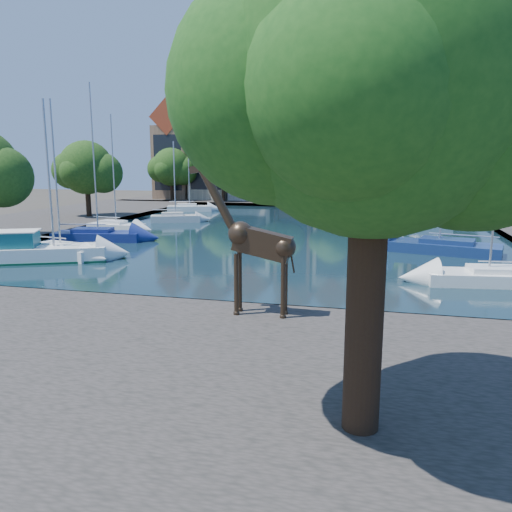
{
  "coord_description": "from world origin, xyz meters",
  "views": [
    {
      "loc": [
        7.62,
        -19.34,
        6.26
      ],
      "look_at": [
        2.76,
        0.95,
        2.28
      ],
      "focal_mm": 35.0,
      "sensor_mm": 36.0,
      "label": 1
    }
  ],
  "objects": [
    {
      "name": "far_tree_mid_west",
      "position": [
        -5.89,
        50.49,
        5.29
      ],
      "size": [
        7.8,
        6.0,
        8.0
      ],
      "color": "#332114",
      "rests_on": "far_quay"
    },
    {
      "name": "townhouse_west_end",
      "position": [
        -23.0,
        55.99,
        7.36
      ],
      "size": [
        5.44,
        9.18,
        14.93
      ],
      "color": "#876549",
      "rests_on": "far_quay"
    },
    {
      "name": "townhouse_east_end",
      "position": [
        15.0,
        55.99,
        7.11
      ],
      "size": [
        5.44,
        9.18,
        14.43
      ],
      "color": "brown",
      "rests_on": "far_quay"
    },
    {
      "name": "left_quay",
      "position": [
        -25.0,
        24.0,
        0.25
      ],
      "size": [
        14.0,
        52.0,
        0.5
      ],
      "primitive_type": "cube",
      "color": "#453F3C",
      "rests_on": "ground"
    },
    {
      "name": "far_quay",
      "position": [
        0.0,
        56.0,
        0.25
      ],
      "size": [
        60.0,
        16.0,
        0.5
      ],
      "primitive_type": "cube",
      "color": "#453F3C",
      "rests_on": "ground"
    },
    {
      "name": "townhouse_east_mid",
      "position": [
        8.5,
        55.99,
        8.1
      ],
      "size": [
        6.43,
        9.18,
        16.65
      ],
      "color": "beige",
      "rests_on": "far_quay"
    },
    {
      "name": "far_tree_far_west",
      "position": [
        -21.9,
        50.49,
        5.18
      ],
      "size": [
        7.28,
        5.6,
        7.68
      ],
      "color": "#332114",
      "rests_on": "far_quay"
    },
    {
      "name": "sailboat_left_d",
      "position": [
        -12.3,
        28.35,
        0.62
      ],
      "size": [
        5.25,
        3.45,
        8.11
      ],
      "color": "silver",
      "rests_on": "water_basin"
    },
    {
      "name": "water_basin",
      "position": [
        0.0,
        24.0,
        0.04
      ],
      "size": [
        38.0,
        50.0,
        0.08
      ],
      "primitive_type": "cube",
      "color": "black",
      "rests_on": "ground"
    },
    {
      "name": "near_quay",
      "position": [
        0.0,
        -7.0,
        0.25
      ],
      "size": [
        50.0,
        14.0,
        0.5
      ],
      "primitive_type": "cube",
      "color": "#453F3C",
      "rests_on": "ground"
    },
    {
      "name": "giraffe_statue",
      "position": [
        3.28,
        -1.5,
        3.28
      ],
      "size": [
        3.94,
        0.68,
        5.65
      ],
      "color": "#312418",
      "rests_on": "near_quay"
    },
    {
      "name": "far_tree_west",
      "position": [
        -13.91,
        50.49,
        5.08
      ],
      "size": [
        6.76,
        5.2,
        7.36
      ],
      "color": "#332114",
      "rests_on": "far_quay"
    },
    {
      "name": "townhouse_east_inner",
      "position": [
        2.0,
        55.99,
        7.73
      ],
      "size": [
        5.94,
        9.18,
        15.79
      ],
      "color": "tan",
      "rests_on": "far_quay"
    },
    {
      "name": "plane_tree",
      "position": [
        7.62,
        -9.01,
        7.67
      ],
      "size": [
        8.32,
        6.4,
        10.62
      ],
      "color": "#332114",
      "rests_on": "near_quay"
    },
    {
      "name": "far_tree_far_east",
      "position": [
        18.09,
        50.49,
        5.08
      ],
      "size": [
        6.76,
        5.2,
        7.36
      ],
      "color": "#332114",
      "rests_on": "far_quay"
    },
    {
      "name": "townhouse_west_inner",
      "position": [
        -10.5,
        55.99,
        7.35
      ],
      "size": [
        6.43,
        9.18,
        15.15
      ],
      "color": "silver",
      "rests_on": "far_quay"
    },
    {
      "name": "side_tree_left_far",
      "position": [
        -21.9,
        27.99,
        5.38
      ],
      "size": [
        7.28,
        5.6,
        7.88
      ],
      "color": "#332114",
      "rests_on": "left_quay"
    },
    {
      "name": "ground",
      "position": [
        0.0,
        0.0,
        0.0
      ],
      "size": [
        160.0,
        160.0,
        0.0
      ],
      "primitive_type": "plane",
      "color": "#38332B",
      "rests_on": "ground"
    },
    {
      "name": "sailboat_right_b",
      "position": [
        12.0,
        16.32,
        0.61
      ],
      "size": [
        8.28,
        4.62,
        11.05
      ],
      "color": "navy",
      "rests_on": "water_basin"
    },
    {
      "name": "motorsailer",
      "position": [
        -13.03,
        7.15,
        0.84
      ],
      "size": [
        8.61,
        5.54,
        9.83
      ],
      "color": "white",
      "rests_on": "water_basin"
    },
    {
      "name": "sailboat_right_c",
      "position": [
        12.0,
        30.22,
        0.58
      ],
      "size": [
        5.8,
        4.02,
        8.19
      ],
      "color": "white",
      "rests_on": "water_basin"
    },
    {
      "name": "sailboat_left_e",
      "position": [
        -15.0,
        39.42,
        0.59
      ],
      "size": [
        5.76,
        3.51,
        9.17
      ],
      "color": "white",
      "rests_on": "water_basin"
    },
    {
      "name": "sailboat_right_a",
      "position": [
        13.4,
        7.49,
        0.56
      ],
      "size": [
        6.46,
        2.96,
        9.08
      ],
      "color": "white",
      "rests_on": "water_basin"
    },
    {
      "name": "townhouse_west_mid",
      "position": [
        -17.0,
        55.99,
        8.23
      ],
      "size": [
        5.94,
        9.18,
        16.79
      ],
      "color": "#BBAE90",
      "rests_on": "far_quay"
    },
    {
      "name": "townhouse_center",
      "position": [
        -4.0,
        55.99,
        8.36
      ],
      "size": [
        5.44,
        9.18,
        16.93
      ],
      "color": "brown",
      "rests_on": "far_quay"
    },
    {
      "name": "sailboat_left_b",
      "position": [
        -13.52,
        15.55,
        0.62
      ],
      "size": [
        7.08,
        3.61,
        11.96
      ],
      "color": "navy",
      "rests_on": "water_basin"
    },
    {
      "name": "sailboat_right_d",
      "position": [
        15.0,
        39.12,
        0.6
      ],
      "size": [
        5.27,
        3.43,
        7.49
      ],
      "color": "white",
      "rests_on": "water_basin"
    },
    {
      "name": "far_tree_east",
      "position": [
        10.11,
        50.49,
        5.24
      ],
      "size": [
        7.54,
        5.8,
        7.84
      ],
      "color": "#332114",
      "rests_on": "far_quay"
    },
    {
      "name": "far_tree_mid_east",
      "position": [
        2.1,
        50.49,
        5.13
      ],
      "size": [
        7.02,
        5.4,
        7.52
      ],
      "color": "#332114",
      "rests_on": "far_quay"
    },
    {
      "name": "sailboat_left_a",
      "position": [
        -12.0,
        8.5,
        0.64
      ],
      "size": [
        5.45,
        2.84,
        9.93
      ],
      "color": "white",
      "rests_on": "water_basin"
    },
    {
      "name": "sailboat_left_c",
      "position": [
        -15.0,
        21.06,
        0.6
      ],
      "size": [
        5.35,
        2.46,
        10.16
      ],
      "color": "white",
      "rests_on": "water_basin"
    }
  ]
}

